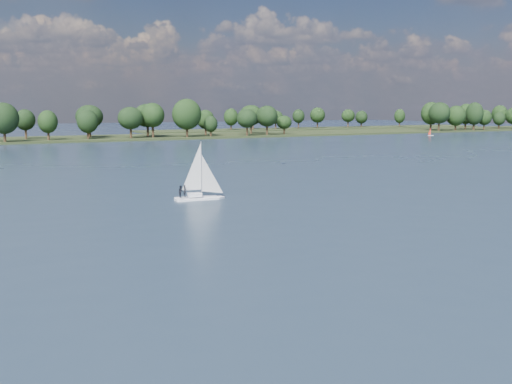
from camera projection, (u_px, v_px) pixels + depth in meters
ground at (120, 168)px, 117.39m from camera, size 700.00×700.00×0.00m
far_shore at (45, 140)px, 215.47m from camera, size 660.00×40.00×1.50m
far_shore_back at (324, 129)px, 331.09m from camera, size 220.00×30.00×1.40m
sailboat at (197, 183)px, 76.39m from camera, size 6.39×2.33×8.23m
dinghy_orange at (431, 134)px, 252.73m from camera, size 2.57×1.62×3.83m
treeline at (8, 119)px, 205.10m from camera, size 562.07×73.85×18.06m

